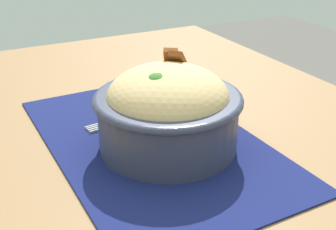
# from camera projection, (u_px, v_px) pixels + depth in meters

# --- Properties ---
(table) EXTENTS (1.09, 0.85, 0.73)m
(table) POSITION_uv_depth(u_px,v_px,m) (137.00, 178.00, 0.72)
(table) COLOR olive
(table) RESTS_ON ground_plane
(placemat) EXTENTS (0.47, 0.29, 0.00)m
(placemat) POSITION_uv_depth(u_px,v_px,m) (153.00, 141.00, 0.66)
(placemat) COLOR #11194C
(placemat) RESTS_ON table
(bowl) EXTENTS (0.24, 0.24, 0.14)m
(bowl) POSITION_uv_depth(u_px,v_px,m) (168.00, 109.00, 0.62)
(bowl) COLOR #2D3347
(bowl) RESTS_ON placemat
(fork) EXTENTS (0.03, 0.14, 0.00)m
(fork) POSITION_uv_depth(u_px,v_px,m) (122.00, 120.00, 0.72)
(fork) COLOR #B3B3B3
(fork) RESTS_ON placemat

